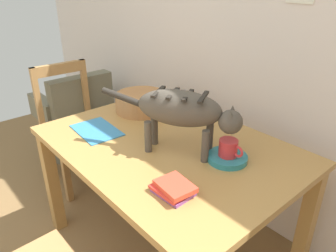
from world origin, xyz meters
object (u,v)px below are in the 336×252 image
Objects in this scene: wicker_basket at (141,102)px; wooden_chair_near at (74,128)px; magazine at (97,130)px; cat at (183,111)px; wicker_armchair at (75,124)px; saucer_bowl at (227,158)px; coffee_mug at (229,148)px; dining_table at (168,157)px; book_stack at (174,189)px.

wooden_chair_near is (-0.61, -0.21, -0.34)m from wicker_basket.
magazine is at bearing 80.02° from wooden_chair_near.
magazine is (-0.50, -0.20, -0.22)m from cat.
cat is at bearing 95.30° from wooden_chair_near.
wicker_basket is 1.16m from wicker_armchair.
cat is 3.28× the size of saucer_bowl.
coffee_mug is 0.44× the size of magazine.
coffee_mug is 1.88m from wicker_armchair.
saucer_bowl is 0.25× the size of wicker_armchair.
wicker_basket reaches higher than magazine.
coffee_mug is 1.42m from wooden_chair_near.
coffee_mug is at bearing 0.00° from saucer_bowl.
magazine is at bearing -150.77° from dining_table.
magazine is 0.38× the size of wicker_armchair.
book_stack is (0.71, -0.05, 0.02)m from magazine.
dining_table is 0.50m from wicker_basket.
coffee_mug is 0.76m from magazine.
coffee_mug is at bearing 27.80° from magazine.
saucer_bowl is at bearing 27.90° from magazine.
wicker_basket is 0.35× the size of wooden_chair_near.
coffee_mug reaches higher than book_stack.
saucer_bowl is 0.77m from wicker_basket.
wooden_chair_near is (-1.17, -0.04, -0.51)m from cat.
wooden_chair_near is (-1.39, 0.21, -0.31)m from book_stack.
wicker_basket is (-0.57, 0.17, -0.17)m from cat.
saucer_bowl is at bearing -91.23° from wicker_armchair.
dining_table is at bearing -95.43° from wicker_armchair.
wicker_armchair reaches higher than dining_table.
magazine is 0.90× the size of wicker_basket.
book_stack is 0.22× the size of wicker_armchair.
cat is at bearing -150.52° from saucer_bowl.
wicker_armchair is (-1.79, 0.05, -0.48)m from saucer_bowl.
wicker_armchair is at bearing -179.22° from wicker_basket.
cat reaches higher than saucer_bowl.
wooden_chair_near reaches higher than magazine.
cat is 1.75m from wicker_armchair.
book_stack is at bearing -102.49° from wicker_armchair.
coffee_mug is 0.17× the size of wicker_armchair.
dining_table is at bearing 141.89° from book_stack.
saucer_bowl is 0.58× the size of wicker_basket.
wicker_basket is 0.73m from wooden_chair_near.
cat reaches higher than dining_table.
book_stack is 0.89m from wicker_basket.
cat is 2.11× the size of magazine.
wooden_chair_near is at bearing -177.22° from dining_table.
wicker_armchair is (-1.80, 0.05, -0.54)m from coffee_mug.
wicker_basket is (-0.45, 0.16, 0.14)m from dining_table.
saucer_bowl is 1.47× the size of coffee_mug.
coffee_mug is 0.77m from wicker_basket.
cat is at bearing -16.75° from wicker_basket.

